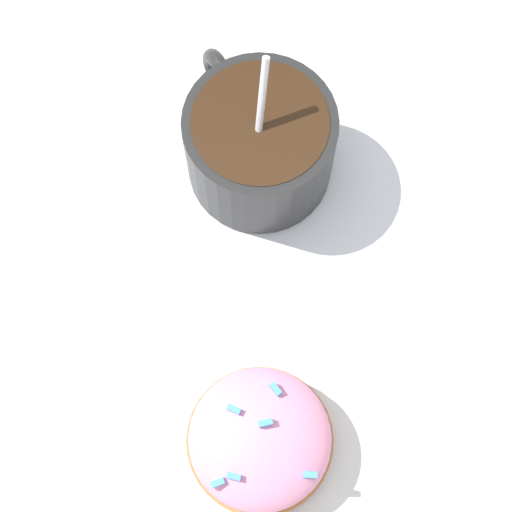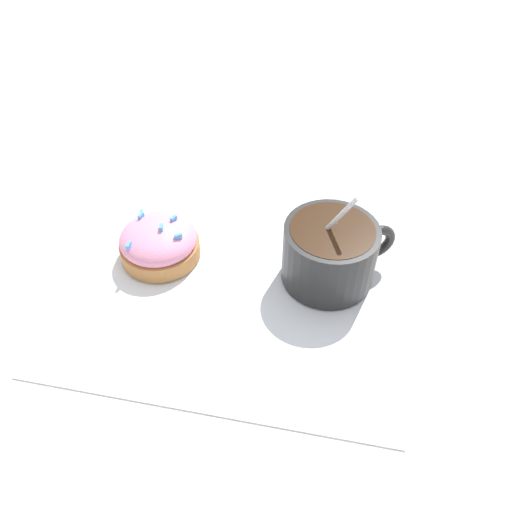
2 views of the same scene
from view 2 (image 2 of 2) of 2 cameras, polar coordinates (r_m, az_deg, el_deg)
name	(u,v)px [view 2 (image 2 of 2)]	position (r m, az deg, el deg)	size (l,w,h in m)	color
ground_plane	(240,272)	(0.48, -1.80, -1.88)	(3.00, 3.00, 0.00)	silver
paper_napkin	(240,271)	(0.48, -1.80, -1.76)	(0.31, 0.31, 0.00)	white
coffee_cup	(331,251)	(0.45, 8.54, 0.54)	(0.10, 0.08, 0.10)	black
frosted_pastry	(159,242)	(0.49, -11.01, 1.57)	(0.08, 0.08, 0.04)	#B2753D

